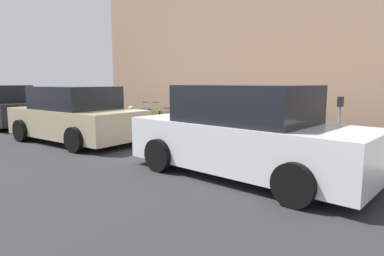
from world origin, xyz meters
The scene contains 19 objects.
ground_plane centered at (0.00, 0.00, 0.00)m, with size 40.00×40.00×0.00m, color #28282B.
sidewalk_curb centered at (0.00, -2.50, 0.07)m, with size 18.00×5.00×0.14m, color #9E9B93.
building_facade_sidewalk_side centered at (0.00, -8.93, 5.03)m, with size 24.00×3.00×10.05m, color #9E7A60.
suitcase_red_0 centered at (-3.16, -0.70, 0.44)m, with size 0.47×0.24×0.66m.
suitcase_silver_1 centered at (-2.62, -0.72, 0.46)m, with size 0.49×0.26×0.90m.
suitcase_olive_2 centered at (-2.12, -0.66, 0.43)m, with size 0.39×0.24×0.79m.
suitcase_teal_3 centered at (-1.69, -0.65, 0.46)m, with size 0.36×0.26×0.69m.
suitcase_black_4 centered at (-1.27, -0.70, 0.52)m, with size 0.38×0.24×0.81m.
suitcase_maroon_5 centered at (-0.78, -0.64, 0.49)m, with size 0.49×0.26×1.02m.
suitcase_navy_6 centered at (-0.27, -0.69, 0.42)m, with size 0.40×0.24×0.83m.
suitcase_red_7 centered at (0.17, -0.75, 0.41)m, with size 0.35×0.24×0.59m.
suitcase_silver_8 centered at (0.62, -0.75, 0.40)m, with size 0.41×0.29×0.80m.
suitcase_olive_9 centered at (1.07, -0.69, 0.48)m, with size 0.38×0.26×0.97m.
suitcase_teal_10 centered at (1.50, -0.65, 0.50)m, with size 0.39×0.26×0.96m.
fire_hydrant centered at (2.30, -0.70, 0.55)m, with size 0.39×0.21×0.78m.
bollard_post centered at (2.91, -0.55, 0.59)m, with size 0.14×0.14×0.90m, color brown.
parking_meter centered at (-4.41, -0.95, 0.97)m, with size 0.12×0.09×1.27m.
parked_car_white_0 centered at (-3.43, 1.47, 0.78)m, with size 4.55×2.12×1.67m.
parked_car_beige_1 centered at (2.17, 1.47, 0.75)m, with size 4.31×2.29×1.60m.
Camera 1 is at (-6.47, 6.71, 1.72)m, focal length 30.91 mm.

